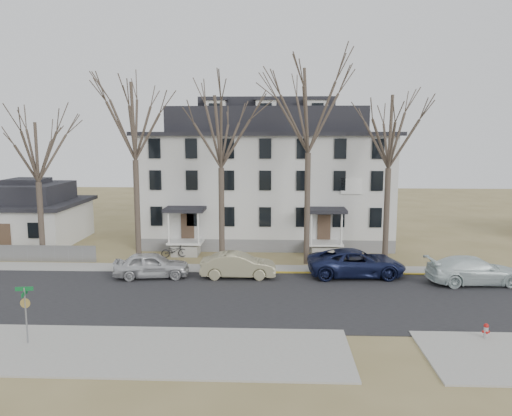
{
  "coord_description": "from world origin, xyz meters",
  "views": [
    {
      "loc": [
        -1.17,
        -24.7,
        9.07
      ],
      "look_at": [
        -2.54,
        9.0,
        4.07
      ],
      "focal_mm": 35.0,
      "sensor_mm": 36.0,
      "label": 1
    }
  ],
  "objects_px": {
    "car_silver": "(152,266)",
    "bicycle_left": "(174,251)",
    "fire_hydrant": "(486,331)",
    "small_house": "(29,216)",
    "tree_bungalow": "(36,148)",
    "street_sign": "(25,306)",
    "tree_far_left": "(134,115)",
    "tree_center": "(309,104)",
    "car_navy": "(356,263)",
    "tree_mid_left": "(221,126)",
    "tree_mid_right": "(390,126)",
    "car_white": "(474,271)",
    "car_tan": "(238,266)",
    "boarding_house": "(267,178)"
  },
  "relations": [
    {
      "from": "bicycle_left",
      "to": "fire_hydrant",
      "type": "bearing_deg",
      "value": -144.08
    },
    {
      "from": "street_sign",
      "to": "car_navy",
      "type": "bearing_deg",
      "value": 25.5
    },
    {
      "from": "tree_far_left",
      "to": "fire_hydrant",
      "type": "distance_m",
      "value": 25.22
    },
    {
      "from": "tree_mid_left",
      "to": "car_silver",
      "type": "height_order",
      "value": "tree_mid_left"
    },
    {
      "from": "street_sign",
      "to": "tree_mid_left",
      "type": "bearing_deg",
      "value": 54.6
    },
    {
      "from": "car_tan",
      "to": "bicycle_left",
      "type": "bearing_deg",
      "value": 44.78
    },
    {
      "from": "bicycle_left",
      "to": "car_white",
      "type": "bearing_deg",
      "value": -120.39
    },
    {
      "from": "fire_hydrant",
      "to": "small_house",
      "type": "bearing_deg",
      "value": 147.59
    },
    {
      "from": "bicycle_left",
      "to": "street_sign",
      "type": "height_order",
      "value": "street_sign"
    },
    {
      "from": "car_tan",
      "to": "car_white",
      "type": "distance_m",
      "value": 14.48
    },
    {
      "from": "car_tan",
      "to": "boarding_house",
      "type": "bearing_deg",
      "value": -8.63
    },
    {
      "from": "tree_far_left",
      "to": "bicycle_left",
      "type": "height_order",
      "value": "tree_far_left"
    },
    {
      "from": "boarding_house",
      "to": "car_navy",
      "type": "bearing_deg",
      "value": -62.07
    },
    {
      "from": "tree_far_left",
      "to": "tree_center",
      "type": "relative_size",
      "value": 0.93
    },
    {
      "from": "small_house",
      "to": "tree_center",
      "type": "relative_size",
      "value": 0.59
    },
    {
      "from": "small_house",
      "to": "fire_hydrant",
      "type": "height_order",
      "value": "small_house"
    },
    {
      "from": "boarding_house",
      "to": "fire_hydrant",
      "type": "height_order",
      "value": "boarding_house"
    },
    {
      "from": "tree_bungalow",
      "to": "fire_hydrant",
      "type": "distance_m",
      "value": 30.24
    },
    {
      "from": "car_white",
      "to": "tree_center",
      "type": "bearing_deg",
      "value": 60.97
    },
    {
      "from": "car_silver",
      "to": "tree_bungalow",
      "type": "bearing_deg",
      "value": 58.14
    },
    {
      "from": "car_navy",
      "to": "fire_hydrant",
      "type": "distance_m",
      "value": 10.7
    },
    {
      "from": "tree_bungalow",
      "to": "car_navy",
      "type": "relative_size",
      "value": 1.75
    },
    {
      "from": "small_house",
      "to": "bicycle_left",
      "type": "bearing_deg",
      "value": -20.63
    },
    {
      "from": "tree_mid_left",
      "to": "fire_hydrant",
      "type": "bearing_deg",
      "value": -44.52
    },
    {
      "from": "boarding_house",
      "to": "small_house",
      "type": "bearing_deg",
      "value": -174.41
    },
    {
      "from": "car_white",
      "to": "fire_hydrant",
      "type": "xyz_separation_m",
      "value": [
        -2.7,
        -8.44,
        -0.44
      ]
    },
    {
      "from": "tree_center",
      "to": "bicycle_left",
      "type": "distance_m",
      "value": 14.4
    },
    {
      "from": "tree_mid_left",
      "to": "car_white",
      "type": "height_order",
      "value": "tree_mid_left"
    },
    {
      "from": "tree_center",
      "to": "tree_mid_right",
      "type": "distance_m",
      "value": 5.7
    },
    {
      "from": "car_navy",
      "to": "street_sign",
      "type": "xyz_separation_m",
      "value": [
        -15.92,
        -11.18,
        0.87
      ]
    },
    {
      "from": "boarding_house",
      "to": "car_tan",
      "type": "xyz_separation_m",
      "value": [
        -1.56,
        -11.93,
        -4.59
      ]
    },
    {
      "from": "car_silver",
      "to": "bicycle_left",
      "type": "bearing_deg",
      "value": -11.79
    },
    {
      "from": "tree_bungalow",
      "to": "street_sign",
      "type": "height_order",
      "value": "tree_bungalow"
    },
    {
      "from": "bicycle_left",
      "to": "fire_hydrant",
      "type": "xyz_separation_m",
      "value": [
        16.89,
        -14.16,
        -0.11
      ]
    },
    {
      "from": "small_house",
      "to": "tree_far_left",
      "type": "height_order",
      "value": "tree_far_left"
    },
    {
      "from": "tree_mid_left",
      "to": "fire_hydrant",
      "type": "xyz_separation_m",
      "value": [
        13.2,
        -12.98,
        -9.22
      ]
    },
    {
      "from": "boarding_house",
      "to": "tree_mid_left",
      "type": "height_order",
      "value": "tree_mid_left"
    },
    {
      "from": "car_silver",
      "to": "car_navy",
      "type": "relative_size",
      "value": 0.77
    },
    {
      "from": "car_silver",
      "to": "street_sign",
      "type": "distance_m",
      "value": 10.76
    },
    {
      "from": "tree_bungalow",
      "to": "bicycle_left",
      "type": "relative_size",
      "value": 5.76
    },
    {
      "from": "tree_mid_left",
      "to": "fire_hydrant",
      "type": "relative_size",
      "value": 16.82
    },
    {
      "from": "tree_mid_left",
      "to": "bicycle_left",
      "type": "relative_size",
      "value": 6.81
    },
    {
      "from": "tree_center",
      "to": "car_silver",
      "type": "bearing_deg",
      "value": -158.29
    },
    {
      "from": "tree_mid_right",
      "to": "tree_center",
      "type": "bearing_deg",
      "value": 180.0
    },
    {
      "from": "boarding_house",
      "to": "tree_far_left",
      "type": "distance_m",
      "value": 13.12
    },
    {
      "from": "tree_mid_left",
      "to": "car_navy",
      "type": "distance_m",
      "value": 12.93
    },
    {
      "from": "tree_mid_right",
      "to": "car_white",
      "type": "xyz_separation_m",
      "value": [
        4.4,
        -4.54,
        -8.78
      ]
    },
    {
      "from": "tree_mid_right",
      "to": "tree_bungalow",
      "type": "distance_m",
      "value": 24.54
    },
    {
      "from": "car_tan",
      "to": "street_sign",
      "type": "distance_m",
      "value": 13.51
    },
    {
      "from": "tree_mid_right",
      "to": "car_navy",
      "type": "height_order",
      "value": "tree_mid_right"
    }
  ]
}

